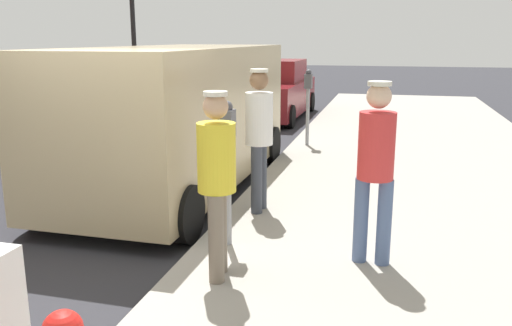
{
  "coord_description": "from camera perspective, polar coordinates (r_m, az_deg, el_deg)",
  "views": [
    {
      "loc": [
        2.92,
        -4.95,
        2.29
      ],
      "look_at": [
        1.65,
        0.12,
        1.05
      ],
      "focal_mm": 37.39,
      "sensor_mm": 36.0,
      "label": 1
    }
  ],
  "objects": [
    {
      "name": "parked_sedan_ahead",
      "position": [
        15.53,
        1.73,
        7.63
      ],
      "size": [
        1.99,
        4.42,
        1.65
      ],
      "color": "maroon",
      "rests_on": "ground"
    },
    {
      "name": "parking_meter_near",
      "position": [
        5.42,
        -3.08,
        1.52
      ],
      "size": [
        0.14,
        0.18,
        1.52
      ],
      "color": "gray",
      "rests_on": "sidewalk_slab"
    },
    {
      "name": "ground_plane",
      "position": [
        6.18,
        -15.49,
        -8.91
      ],
      "size": [
        80.0,
        80.0,
        0.0
      ],
      "primitive_type": "plane",
      "color": "#2D2D33"
    },
    {
      "name": "parking_meter_far",
      "position": [
        10.72,
        5.6,
        7.33
      ],
      "size": [
        0.14,
        0.18,
        1.52
      ],
      "color": "gray",
      "rests_on": "sidewalk_slab"
    },
    {
      "name": "pedestrian_in_yellow",
      "position": [
        4.68,
        -4.22,
        -1.17
      ],
      "size": [
        0.34,
        0.36,
        1.69
      ],
      "color": "#726656",
      "rests_on": "sidewalk_slab"
    },
    {
      "name": "pedestrian_in_white",
      "position": [
        6.53,
        0.32,
        3.47
      ],
      "size": [
        0.34,
        0.36,
        1.77
      ],
      "color": "#383D47",
      "rests_on": "sidewalk_slab"
    },
    {
      "name": "sidewalk_slab",
      "position": [
        5.45,
        19.29,
        -11.43
      ],
      "size": [
        5.0,
        32.0,
        0.15
      ],
      "primitive_type": "cube",
      "color": "#9E998E",
      "rests_on": "ground"
    },
    {
      "name": "pedestrian_in_red",
      "position": [
        5.09,
        12.68,
        0.17
      ],
      "size": [
        0.36,
        0.34,
        1.75
      ],
      "color": "#4C608C",
      "rests_on": "sidewalk_slab"
    },
    {
      "name": "parked_van",
      "position": [
        8.1,
        -8.41,
        5.14
      ],
      "size": [
        2.22,
        5.24,
        2.15
      ],
      "color": "tan",
      "rests_on": "ground"
    }
  ]
}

